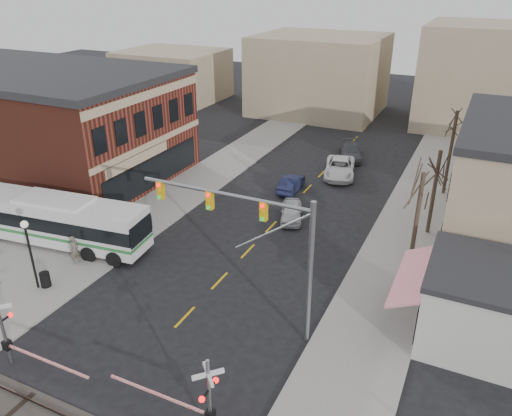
{
  "coord_description": "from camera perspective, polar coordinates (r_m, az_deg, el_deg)",
  "views": [
    {
      "loc": [
        13.2,
        -16.63,
        17.52
      ],
      "look_at": [
        0.68,
        9.89,
        3.5
      ],
      "focal_mm": 35.0,
      "sensor_mm": 36.0,
      "label": 1
    }
  ],
  "objects": [
    {
      "name": "awning_shop",
      "position": [
        28.32,
        26.89,
        -10.47
      ],
      "size": [
        9.74,
        6.2,
        4.3
      ],
      "color": "beige",
      "rests_on": "ground"
    },
    {
      "name": "car_c",
      "position": [
        47.46,
        9.55,
        4.55
      ],
      "size": [
        3.95,
        6.23,
        1.6
      ],
      "primitive_type": "imported",
      "rotation": [
        0.0,
        0.0,
        0.24
      ],
      "color": "white",
      "rests_on": "ground"
    },
    {
      "name": "ground",
      "position": [
        27.53,
        -10.45,
        -14.5
      ],
      "size": [
        160.0,
        160.0,
        0.0
      ],
      "primitive_type": "plane",
      "color": "black",
      "rests_on": "ground"
    },
    {
      "name": "car_b",
      "position": [
        43.71,
        4.04,
        2.81
      ],
      "size": [
        1.68,
        4.18,
        1.35
      ],
      "primitive_type": "imported",
      "rotation": [
        0.0,
        0.0,
        3.2
      ],
      "color": "#161B37",
      "rests_on": "ground"
    },
    {
      "name": "sidewalk_west",
      "position": [
        46.5,
        -6.05,
        3.34
      ],
      "size": [
        5.0,
        60.0,
        0.12
      ],
      "primitive_type": "cube",
      "color": "gray",
      "rests_on": "ground"
    },
    {
      "name": "car_d",
      "position": [
        52.31,
        10.78,
        6.37
      ],
      "size": [
        3.65,
        5.44,
        1.46
      ],
      "primitive_type": "imported",
      "rotation": [
        0.0,
        0.0,
        0.35
      ],
      "color": "#47484D",
      "rests_on": "ground"
    },
    {
      "name": "transit_bus",
      "position": [
        37.12,
        -21.7,
        -1.28
      ],
      "size": [
        13.37,
        4.37,
        3.38
      ],
      "color": "silver",
      "rests_on": "ground"
    },
    {
      "name": "rr_crossing_east",
      "position": [
        21.65,
        -6.38,
        -20.57
      ],
      "size": [
        5.6,
        1.36,
        4.0
      ],
      "color": "gray",
      "rests_on": "ground"
    },
    {
      "name": "trash_bin",
      "position": [
        33.07,
        -22.94,
        -7.53
      ],
      "size": [
        0.6,
        0.6,
        0.94
      ],
      "primitive_type": "cylinder",
      "color": "black",
      "rests_on": "sidewalk_west"
    },
    {
      "name": "car_a",
      "position": [
        38.61,
        4.06,
        -0.39
      ],
      "size": [
        2.86,
        4.28,
        1.35
      ],
      "primitive_type": "imported",
      "rotation": [
        0.0,
        0.0,
        0.35
      ],
      "color": "#B6B7BB",
      "rests_on": "ground"
    },
    {
      "name": "pedestrian_far",
      "position": [
        38.16,
        -18.2,
        -1.66
      ],
      "size": [
        0.94,
        0.95,
        1.55
      ],
      "primitive_type": "imported",
      "rotation": [
        0.0,
        0.0,
        0.86
      ],
      "color": "#333959",
      "rests_on": "sidewalk_west"
    },
    {
      "name": "tree_east_a",
      "position": [
        32.0,
        17.81,
        -1.77
      ],
      "size": [
        0.28,
        0.28,
        6.75
      ],
      "color": "#382B21",
      "rests_on": "sidewalk_east"
    },
    {
      "name": "street_lamp",
      "position": [
        31.82,
        -24.61,
        -3.45
      ],
      "size": [
        0.44,
        0.44,
        4.52
      ],
      "color": "black",
      "rests_on": "sidewalk_west"
    },
    {
      "name": "traffic_signal_mast",
      "position": [
        24.74,
        0.52,
        -2.95
      ],
      "size": [
        9.56,
        0.3,
        8.0
      ],
      "color": "gray",
      "rests_on": "ground"
    },
    {
      "name": "tree_east_c",
      "position": [
        44.87,
        21.3,
        5.86
      ],
      "size": [
        0.28,
        0.28,
        7.2
      ],
      "color": "#382B21",
      "rests_on": "sidewalk_east"
    },
    {
      "name": "rr_crossing_west",
      "position": [
        27.04,
        -26.34,
        -12.69
      ],
      "size": [
        5.6,
        1.36,
        4.0
      ],
      "color": "gray",
      "rests_on": "ground"
    },
    {
      "name": "tree_east_b",
      "position": [
        37.53,
        19.65,
        1.67
      ],
      "size": [
        0.28,
        0.28,
        6.3
      ],
      "color": "#382B21",
      "rests_on": "sidewalk_east"
    },
    {
      "name": "brick_building",
      "position": [
        53.3,
        -25.22,
        9.34
      ],
      "size": [
        30.4,
        15.4,
        9.6
      ],
      "color": "maroon",
      "rests_on": "ground"
    },
    {
      "name": "sidewalk_east",
      "position": [
        40.75,
        17.56,
        -1.11
      ],
      "size": [
        5.0,
        60.0,
        0.12
      ],
      "primitive_type": "cube",
      "color": "gray",
      "rests_on": "ground"
    },
    {
      "name": "pedestrian_near",
      "position": [
        34.58,
        -20.0,
        -4.51
      ],
      "size": [
        0.59,
        0.79,
        1.95
      ],
      "primitive_type": "imported",
      "rotation": [
        0.0,
        0.0,
        1.38
      ],
      "color": "#60564D",
      "rests_on": "sidewalk_west"
    }
  ]
}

